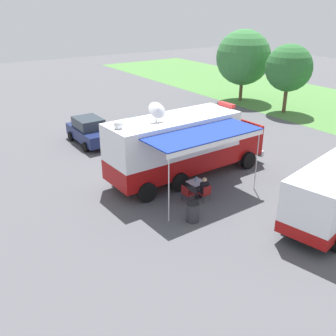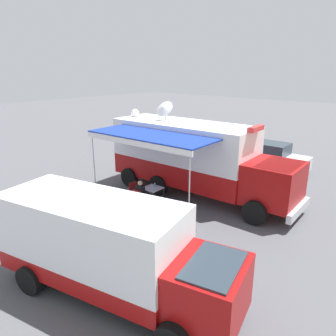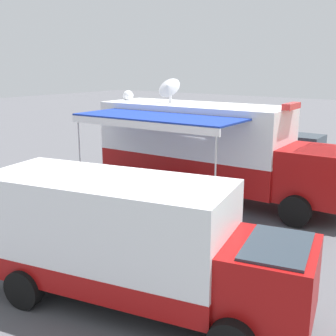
{
  "view_description": "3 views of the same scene",
  "coord_description": "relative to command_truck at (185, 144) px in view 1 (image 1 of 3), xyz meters",
  "views": [
    {
      "loc": [
        15.86,
        -10.85,
        8.99
      ],
      "look_at": [
        0.73,
        -0.83,
        1.15
      ],
      "focal_mm": 41.6,
      "sensor_mm": 36.0,
      "label": 1
    },
    {
      "loc": [
        12.1,
        9.4,
        6.01
      ],
      "look_at": [
        1.37,
        0.22,
        1.56
      ],
      "focal_mm": 34.06,
      "sensor_mm": 36.0,
      "label": 2
    },
    {
      "loc": [
        13.6,
        8.85,
        4.95
      ],
      "look_at": [
        2.27,
        0.46,
        1.54
      ],
      "focal_mm": 45.88,
      "sensor_mm": 36.0,
      "label": 3
    }
  ],
  "objects": [
    {
      "name": "ground_plane",
      "position": [
        -0.0,
        -0.75,
        -1.94
      ],
      "size": [
        100.0,
        100.0,
        0.0
      ],
      "primitive_type": "plane",
      "color": "#515156"
    },
    {
      "name": "lot_stripe",
      "position": [
        -2.99,
        0.96,
        -1.94
      ],
      "size": [
        0.31,
        4.8,
        0.01
      ],
      "primitive_type": "cube",
      "rotation": [
        0.0,
        0.0,
        0.04
      ],
      "color": "silver",
      "rests_on": "ground"
    },
    {
      "name": "car_far_corner",
      "position": [
        -8.0,
        -2.17,
        -1.06
      ],
      "size": [
        4.21,
        2.04,
        1.76
      ],
      "color": "navy",
      "rests_on": "ground"
    },
    {
      "name": "support_truck",
      "position": [
        7.47,
        2.58,
        -0.56
      ],
      "size": [
        3.51,
        7.08,
        2.7
      ],
      "color": "white",
      "rests_on": "ground"
    },
    {
      "name": "trash_bin",
      "position": [
        4.04,
        -2.47,
        -1.49
      ],
      "size": [
        0.57,
        0.57,
        0.91
      ],
      "color": "#2D2D33",
      "rests_on": "ground"
    },
    {
      "name": "tree_far_left",
      "position": [
        -11.55,
        15.03,
        2.13
      ],
      "size": [
        5.09,
        5.09,
        6.62
      ],
      "color": "brown",
      "rests_on": "ground"
    },
    {
      "name": "tree_left_of_centre",
      "position": [
        -6.21,
        15.16,
        1.85
      ],
      "size": [
        3.91,
        3.91,
        5.75
      ],
      "color": "brown",
      "rests_on": "ground"
    },
    {
      "name": "folding_chair_beside_table",
      "position": [
        2.46,
        -1.66,
        -1.43
      ],
      "size": [
        0.5,
        0.5,
        0.87
      ],
      "color": "maroon",
      "rests_on": "ground"
    },
    {
      "name": "command_truck",
      "position": [
        0.0,
        0.0,
        0.0
      ],
      "size": [
        5.15,
        9.58,
        4.53
      ],
      "color": "#9E0F0F",
      "rests_on": "ground"
    },
    {
      "name": "car_behind_truck",
      "position": [
        -5.93,
        1.36,
        -1.06
      ],
      "size": [
        2.07,
        4.23,
        1.76
      ],
      "color": "silver",
      "rests_on": "ground"
    },
    {
      "name": "water_bottle",
      "position": [
        2.03,
        -0.76,
        -1.11
      ],
      "size": [
        0.07,
        0.07,
        0.22
      ],
      "color": "#4C99D8",
      "rests_on": "folding_table"
    },
    {
      "name": "folding_chair_at_table",
      "position": [
        2.94,
        -0.89,
        -1.43
      ],
      "size": [
        0.5,
        0.5,
        0.87
      ],
      "color": "maroon",
      "rests_on": "ground"
    },
    {
      "name": "folding_table",
      "position": [
        2.14,
        -0.81,
        -1.27
      ],
      "size": [
        0.83,
        0.83,
        0.73
      ],
      "color": "silver",
      "rests_on": "ground"
    },
    {
      "name": "seated_responder",
      "position": [
        2.75,
        -0.89,
        -1.29
      ],
      "size": [
        0.67,
        0.57,
        1.25
      ],
      "color": "black",
      "rests_on": "ground"
    }
  ]
}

